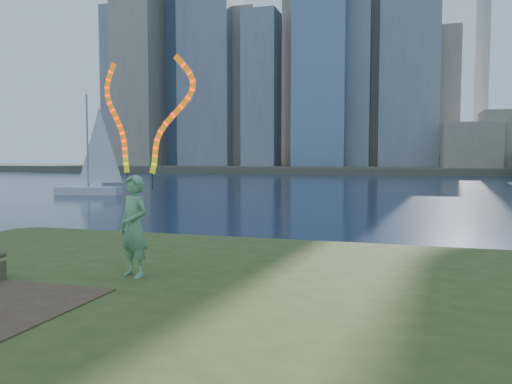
% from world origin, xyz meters
% --- Properties ---
extents(ground, '(320.00, 320.00, 0.00)m').
position_xyz_m(ground, '(0.00, 0.00, 0.00)').
color(ground, '#1A2741').
rests_on(ground, ground).
extents(grassy_knoll, '(20.00, 18.00, 0.80)m').
position_xyz_m(grassy_knoll, '(0.00, -2.30, 0.34)').
color(grassy_knoll, '#3A4A1A').
rests_on(grassy_knoll, ground).
extents(far_shore, '(320.00, 40.00, 1.20)m').
position_xyz_m(far_shore, '(0.00, 95.00, 0.60)').
color(far_shore, '#4D4838').
rests_on(far_shore, ground).
extents(woman_with_ribbons, '(1.97, 0.85, 4.18)m').
position_xyz_m(woman_with_ribbons, '(-0.78, -0.77, 2.19)').
color(woman_with_ribbons, '#147018').
rests_on(woman_with_ribbons, grassy_knoll).
extents(sailboat, '(5.21, 2.67, 7.84)m').
position_xyz_m(sailboat, '(-19.68, 24.87, 1.35)').
color(sailboat, silver).
rests_on(sailboat, ground).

